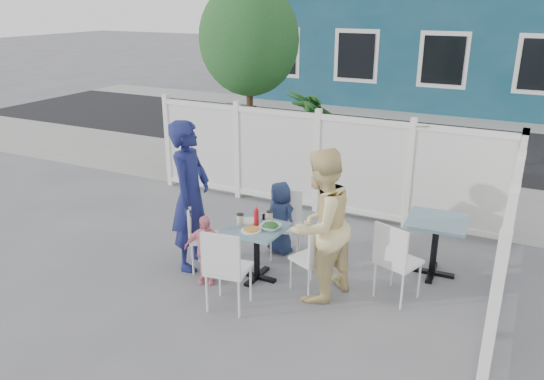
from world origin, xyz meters
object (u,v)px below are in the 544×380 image
at_px(chair_right, 315,254).
at_px(boy, 280,218).
at_px(main_table, 257,239).
at_px(woman, 320,226).
at_px(spare_table, 436,232).
at_px(chair_near, 225,265).
at_px(man, 191,196).
at_px(utility_cabinet, 236,138).
at_px(chair_left, 201,231).
at_px(toddler, 205,249).
at_px(chair_back, 286,219).

bearing_deg(chair_right, boy, 71.02).
bearing_deg(main_table, woman, -2.92).
xyz_separation_m(main_table, woman, (0.83, -0.04, 0.35)).
height_order(chair_right, woman, woman).
xyz_separation_m(main_table, spare_table, (1.92, 1.07, 0.04)).
relative_size(chair_near, man, 0.51).
bearing_deg(spare_table, chair_near, -135.43).
relative_size(utility_cabinet, main_table, 1.70).
relative_size(main_table, spare_table, 0.93).
bearing_deg(chair_left, man, -126.48).
height_order(chair_left, man, man).
bearing_deg(woman, chair_near, -28.69).
xyz_separation_m(main_table, chair_right, (0.76, 0.01, -0.04)).
height_order(spare_table, woman, woman).
distance_m(boy, toddler, 1.23).
xyz_separation_m(utility_cabinet, chair_back, (2.65, -3.22, -0.08)).
bearing_deg(chair_left, woman, 69.91).
bearing_deg(spare_table, boy, -171.80).
xyz_separation_m(utility_cabinet, main_table, (2.61, -3.98, -0.05)).
bearing_deg(utility_cabinet, chair_near, -58.17).
bearing_deg(man, chair_near, -140.72).
bearing_deg(spare_table, utility_cabinet, 147.31).
xyz_separation_m(chair_left, boy, (0.68, 0.88, -0.02)).
distance_m(chair_back, woman, 1.19).
bearing_deg(chair_right, utility_cabinet, 64.93).
bearing_deg(toddler, chair_left, 110.37).
xyz_separation_m(main_table, man, (-0.90, -0.05, 0.42)).
relative_size(chair_back, man, 0.46).
xyz_separation_m(spare_table, chair_near, (-1.89, -1.86, -0.01)).
relative_size(main_table, man, 0.36).
relative_size(utility_cabinet, man, 0.61).
bearing_deg(chair_near, chair_right, 39.56).
relative_size(chair_left, woman, 0.50).
relative_size(spare_table, chair_right, 0.88).
xyz_separation_m(man, toddler, (0.39, -0.31, -0.52)).
xyz_separation_m(main_table, chair_back, (0.04, 0.76, -0.02)).
bearing_deg(toddler, man, 121.78).
bearing_deg(boy, woman, 155.30).
xyz_separation_m(chair_back, toddler, (-0.55, -1.12, -0.07)).
bearing_deg(boy, chair_right, 154.62).
xyz_separation_m(woman, boy, (-0.89, 0.83, -0.38)).
bearing_deg(toddler, boy, 48.35).
bearing_deg(chair_near, chair_left, 129.71).
distance_m(utility_cabinet, chair_near, 5.45).
relative_size(chair_back, woman, 0.50).
distance_m(spare_table, chair_left, 2.90).
distance_m(utility_cabinet, toddler, 4.82).
distance_m(chair_right, woman, 0.40).
bearing_deg(chair_right, woman, -99.37).
bearing_deg(man, chair_back, -61.58).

